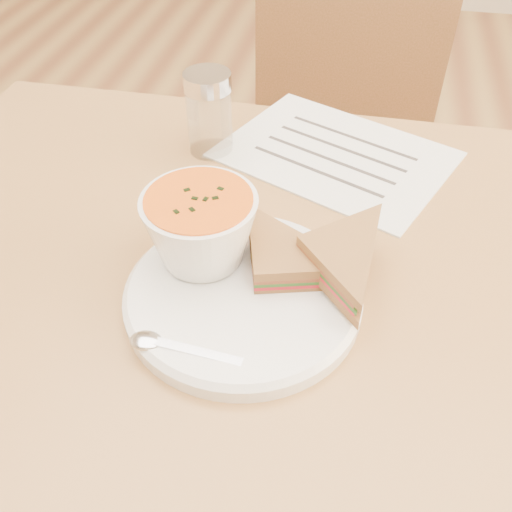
% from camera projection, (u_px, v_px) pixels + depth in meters
% --- Properties ---
extents(dining_table, '(1.00, 0.70, 0.75)m').
position_uv_depth(dining_table, '(260.00, 426.00, 0.92)').
color(dining_table, brown).
rests_on(dining_table, floor).
extents(chair_far, '(0.40, 0.40, 0.85)m').
position_uv_depth(chair_far, '(323.00, 220.00, 1.21)').
color(chair_far, brown).
rests_on(chair_far, floor).
extents(plate, '(0.32, 0.32, 0.02)m').
position_uv_depth(plate, '(243.00, 296.00, 0.60)').
color(plate, white).
rests_on(plate, dining_table).
extents(soup_bowl, '(0.15, 0.15, 0.08)m').
position_uv_depth(soup_bowl, '(201.00, 232.00, 0.60)').
color(soup_bowl, white).
rests_on(soup_bowl, plate).
extents(sandwich_half_a, '(0.14, 0.14, 0.04)m').
position_uv_depth(sandwich_half_a, '(254.00, 287.00, 0.58)').
color(sandwich_half_a, '#A27A39').
rests_on(sandwich_half_a, plate).
extents(sandwich_half_b, '(0.16, 0.16, 0.03)m').
position_uv_depth(sandwich_half_b, '(296.00, 248.00, 0.60)').
color(sandwich_half_b, '#A27A39').
rests_on(sandwich_half_b, plate).
extents(spoon, '(0.17, 0.04, 0.01)m').
position_uv_depth(spoon, '(193.00, 351.00, 0.54)').
color(spoon, silver).
rests_on(spoon, plate).
extents(paper_menu, '(0.37, 0.33, 0.00)m').
position_uv_depth(paper_menu, '(335.00, 154.00, 0.81)').
color(paper_menu, silver).
rests_on(paper_menu, dining_table).
extents(condiment_shaker, '(0.07, 0.07, 0.12)m').
position_uv_depth(condiment_shaker, '(209.00, 113.00, 0.78)').
color(condiment_shaker, silver).
rests_on(condiment_shaker, dining_table).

